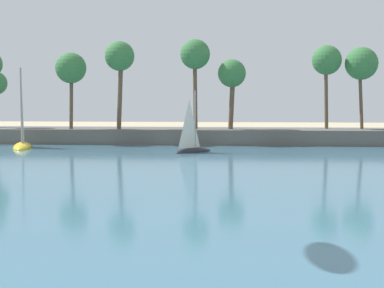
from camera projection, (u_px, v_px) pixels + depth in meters
sea at (216, 150)px, 59.91m from camera, size 220.00×97.02×0.06m
palm_headland at (229, 115)px, 68.03m from camera, size 92.37×6.77×12.22m
sailboat_mid_bay at (22, 140)px, 62.40m from camera, size 3.60×6.61×9.18m
sailboat_toward_headland at (193, 146)px, 57.34m from camera, size 4.09×4.17×6.51m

